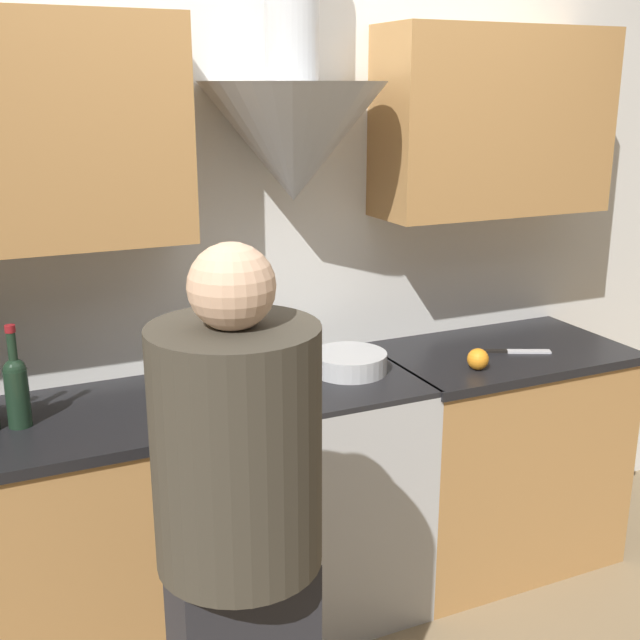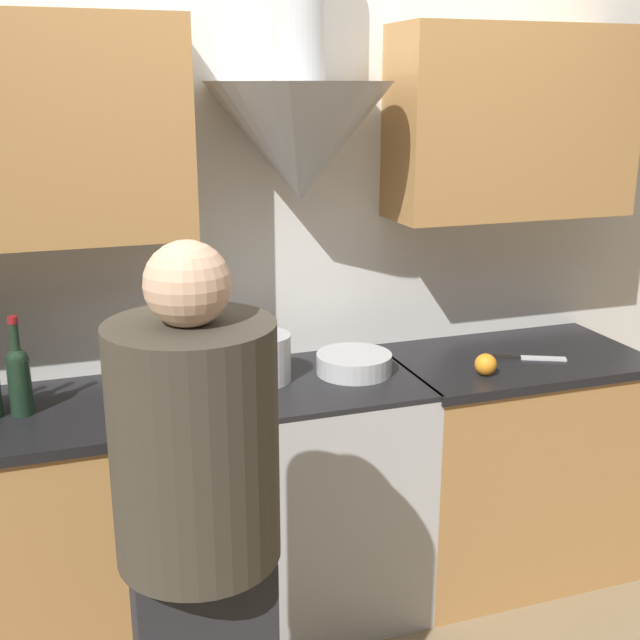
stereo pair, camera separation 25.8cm
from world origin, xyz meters
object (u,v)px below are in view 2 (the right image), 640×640
stove_range (311,494)px  stock_pot (261,358)px  person_foreground_left (200,551)px  mixing_bowl (354,363)px  orange_fruit (486,364)px  wine_bottle_5 (19,377)px

stove_range → stock_pot: bearing=164.1°
stock_pot → person_foreground_left: (-0.40, -0.96, -0.12)m
stock_pot → person_foreground_left: person_foreground_left is taller
stove_range → mixing_bowl: bearing=4.4°
mixing_bowl → person_foreground_left: person_foreground_left is taller
orange_fruit → person_foreground_left: size_ratio=0.05×
person_foreground_left → orange_fruit: bearing=32.4°
wine_bottle_5 → mixing_bowl: size_ratio=1.18×
orange_fruit → wine_bottle_5: bearing=174.2°
wine_bottle_5 → orange_fruit: bearing=-5.8°
stove_range → mixing_bowl: (0.17, 0.01, 0.49)m
stock_pot → stove_range: bearing=-15.9°
stove_range → mixing_bowl: mixing_bowl is taller
wine_bottle_5 → stock_pot: (0.80, 0.05, -0.04)m
stove_range → orange_fruit: size_ratio=11.51×
wine_bottle_5 → orange_fruit: 1.60m
person_foreground_left → stove_range: bearing=57.9°
orange_fruit → stove_range: bearing=165.3°
orange_fruit → person_foreground_left: (-1.19, -0.75, -0.07)m
orange_fruit → person_foreground_left: person_foreground_left is taller
stove_range → wine_bottle_5: bearing=-180.0°
mixing_bowl → orange_fruit: (0.44, -0.17, 0.00)m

